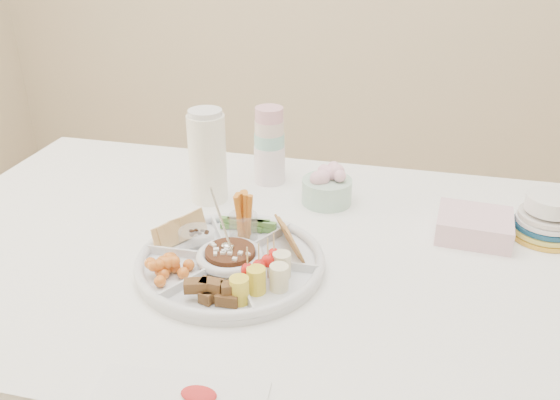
% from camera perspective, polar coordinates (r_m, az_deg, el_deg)
% --- Properties ---
extents(dining_table, '(1.52, 1.02, 0.76)m').
position_cam_1_polar(dining_table, '(1.54, -3.31, -16.50)').
color(dining_table, white).
rests_on(dining_table, floor).
extents(party_tray, '(0.39, 0.39, 0.04)m').
position_cam_1_polar(party_tray, '(1.22, -4.79, -5.72)').
color(party_tray, white).
rests_on(party_tray, dining_table).
extents(bean_dip, '(0.10, 0.10, 0.04)m').
position_cam_1_polar(bean_dip, '(1.21, -4.81, -5.42)').
color(bean_dip, '#351F0E').
rests_on(bean_dip, party_tray).
extents(tortillas, '(0.10, 0.10, 0.06)m').
position_cam_1_polar(tortillas, '(1.24, 1.05, -3.93)').
color(tortillas, '#9E622B').
rests_on(tortillas, party_tray).
extents(carrot_cucumber, '(0.12, 0.12, 0.11)m').
position_cam_1_polar(carrot_cucumber, '(1.31, -3.22, -1.21)').
color(carrot_cucumber, orange).
rests_on(carrot_cucumber, party_tray).
extents(pita_raisins, '(0.11, 0.11, 0.06)m').
position_cam_1_polar(pita_raisins, '(1.29, -8.78, -2.79)').
color(pita_raisins, tan).
rests_on(pita_raisins, party_tray).
extents(cherries, '(0.11, 0.11, 0.04)m').
position_cam_1_polar(cherries, '(1.20, -10.92, -6.10)').
color(cherries, orange).
rests_on(cherries, party_tray).
extents(granola_chunks, '(0.11, 0.11, 0.05)m').
position_cam_1_polar(granola_chunks, '(1.11, -6.78, -8.62)').
color(granola_chunks, brown).
rests_on(granola_chunks, party_tray).
extents(banana_tomato, '(0.12, 0.12, 0.10)m').
position_cam_1_polar(banana_tomato, '(1.12, -0.28, -6.57)').
color(banana_tomato, '#FFEE95').
rests_on(banana_tomato, party_tray).
extents(cup_stack, '(0.11, 0.11, 0.23)m').
position_cam_1_polar(cup_stack, '(1.56, -1.03, 5.62)').
color(cup_stack, white).
rests_on(cup_stack, dining_table).
extents(thermos, '(0.11, 0.11, 0.24)m').
position_cam_1_polar(thermos, '(1.47, -6.99, 4.30)').
color(thermos, white).
rests_on(thermos, dining_table).
extents(flower_bowl, '(0.15, 0.15, 0.09)m').
position_cam_1_polar(flower_bowl, '(1.47, 4.55, 1.40)').
color(flower_bowl, '#B1DABF').
rests_on(flower_bowl, dining_table).
extents(napkin_stack, '(0.17, 0.15, 0.05)m').
position_cam_1_polar(napkin_stack, '(1.40, 18.19, -2.37)').
color(napkin_stack, beige).
rests_on(napkin_stack, dining_table).
extents(plate_stack, '(0.18, 0.18, 0.10)m').
position_cam_1_polar(plate_stack, '(1.44, 24.34, -1.54)').
color(plate_stack, '#F0C453').
rests_on(plate_stack, dining_table).
extents(placemat, '(0.27, 0.11, 0.01)m').
position_cam_1_polar(placemat, '(0.96, -9.55, -17.92)').
color(placemat, silver).
rests_on(placemat, dining_table).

